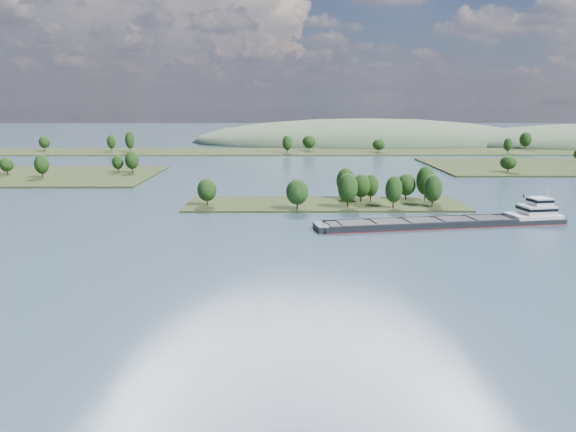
{
  "coord_description": "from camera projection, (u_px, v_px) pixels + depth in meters",
  "views": [
    {
      "loc": [
        -14.61,
        -19.87,
        36.44
      ],
      "look_at": [
        -13.68,
        130.0,
        6.0
      ],
      "focal_mm": 35.0,
      "sensor_mm": 36.0,
      "label": 1
    }
  ],
  "objects": [
    {
      "name": "cargo_barge",
      "position": [
        459.0,
        221.0,
        169.26
      ],
      "size": [
        77.88,
        22.14,
        10.47
      ],
      "color": "black",
      "rests_on": "ground"
    },
    {
      "name": "back_shoreline",
      "position": [
        314.0,
        151.0,
        418.51
      ],
      "size": [
        900.0,
        60.0,
        16.15
      ],
      "color": "#243015",
      "rests_on": "ground"
    },
    {
      "name": "hill_west",
      "position": [
        365.0,
        143.0,
        517.17
      ],
      "size": [
        320.0,
        160.0,
        44.0
      ],
      "primitive_type": "ellipsoid",
      "color": "#43583D",
      "rests_on": "ground"
    },
    {
      "name": "ground",
      "position": [
        341.0,
        246.0,
        144.41
      ],
      "size": [
        1800.0,
        1800.0,
        0.0
      ],
      "primitive_type": "plane",
      "color": "#314355",
      "rests_on": "ground"
    },
    {
      "name": "tree_island",
      "position": [
        343.0,
        195.0,
        201.83
      ],
      "size": [
        100.0,
        31.05,
        14.12
      ],
      "color": "#243015",
      "rests_on": "ground"
    }
  ]
}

